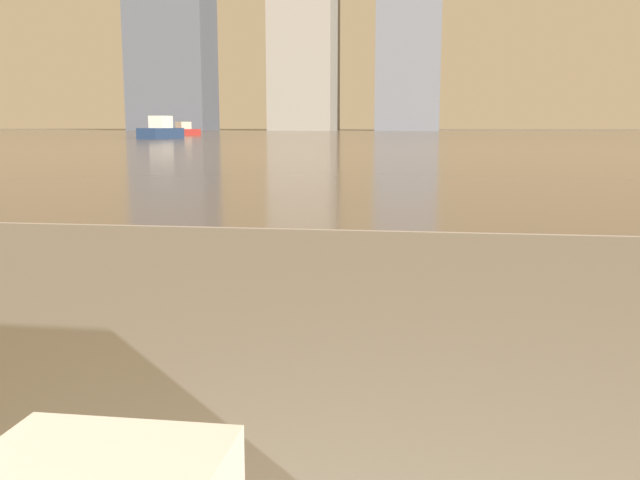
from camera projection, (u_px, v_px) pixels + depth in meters
name	position (u px, v px, depth m)	size (l,w,h in m)	color
harbor_water	(423.00, 136.00, 60.57)	(180.00, 110.00, 0.01)	gray
harbor_boat_0	(184.00, 131.00, 65.60)	(2.53, 3.48, 1.25)	maroon
harbor_boat_1	(161.00, 131.00, 50.83)	(2.05, 4.47, 1.62)	navy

